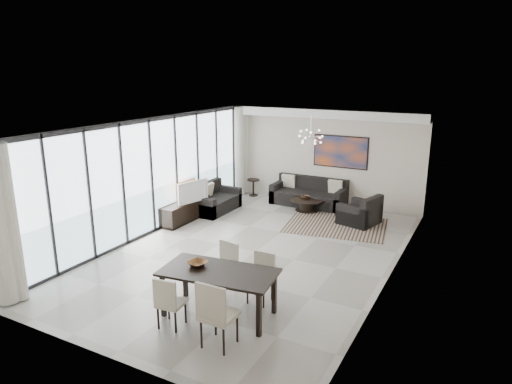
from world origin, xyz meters
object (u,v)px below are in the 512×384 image
Objects in this scene: coffee_table at (307,204)px; dining_table at (219,276)px; tv_console at (185,211)px; sofa_main at (309,196)px; television at (191,191)px.

coffee_table is 0.49× the size of dining_table.
tv_console is 5.17m from dining_table.
sofa_main is 3.77m from television.
dining_table reaches higher than coffee_table.
tv_console is at bearing 132.94° from dining_table.
television reaches higher than coffee_table.
sofa_main reaches higher than dining_table.
coffee_table is 0.98× the size of television.
dining_table reaches higher than tv_console.
sofa_main is 1.30× the size of tv_console.
tv_console is 1.70× the size of television.
sofa_main is 2.20× the size of television.
coffee_table is 0.62m from sofa_main.
coffee_table is 3.59m from tv_console.
sofa_main is at bearing 50.88° from tv_console.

